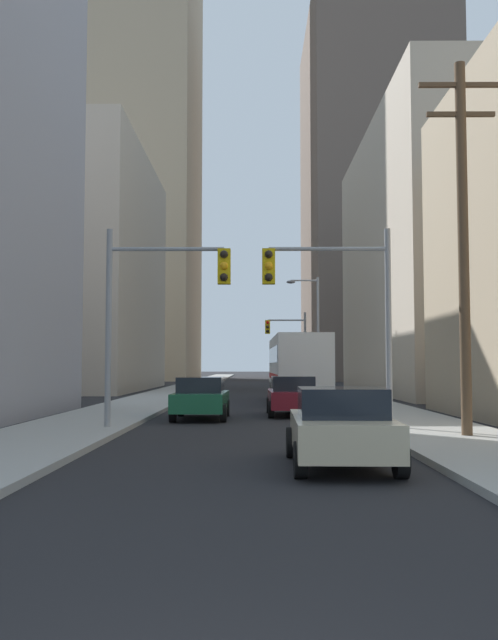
{
  "coord_description": "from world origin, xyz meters",
  "views": [
    {
      "loc": [
        0.14,
        -3.06,
        1.96
      ],
      "look_at": [
        0.0,
        20.13,
        3.47
      ],
      "focal_mm": 38.73,
      "sensor_mm": 36.0,
      "label": 1
    }
  ],
  "objects_px": {
    "sedan_maroon": "(292,396)",
    "city_bus": "(297,365)",
    "sedan_beige": "(341,427)",
    "traffic_signal_near_right": "(333,294)",
    "traffic_signal_near_left": "(162,295)",
    "sedan_green": "(201,398)",
    "traffic_signal_far_right": "(288,338)"
  },
  "relations": [
    {
      "from": "traffic_signal_near_left",
      "to": "traffic_signal_near_right",
      "type": "xyz_separation_m",
      "value": [
        5.08,
        0.0,
        0.01
      ]
    },
    {
      "from": "traffic_signal_far_right",
      "to": "sedan_green",
      "type": "bearing_deg",
      "value": -99.24
    },
    {
      "from": "sedan_maroon",
      "to": "sedan_beige",
      "type": "bearing_deg",
      "value": -89.33
    },
    {
      "from": "sedan_green",
      "to": "traffic_signal_near_right",
      "type": "distance_m",
      "value": 7.12
    },
    {
      "from": "city_bus",
      "to": "sedan_maroon",
      "type": "height_order",
      "value": "city_bus"
    },
    {
      "from": "sedan_maroon",
      "to": "traffic_signal_far_right",
      "type": "height_order",
      "value": "traffic_signal_far_right"
    },
    {
      "from": "sedan_maroon",
      "to": "traffic_signal_near_left",
      "type": "distance_m",
      "value": 8.42
    },
    {
      "from": "sedan_green",
      "to": "traffic_signal_far_right",
      "type": "height_order",
      "value": "traffic_signal_far_right"
    },
    {
      "from": "city_bus",
      "to": "sedan_maroon",
      "type": "relative_size",
      "value": 2.73
    },
    {
      "from": "sedan_maroon",
      "to": "traffic_signal_near_right",
      "type": "height_order",
      "value": "traffic_signal_near_right"
    },
    {
      "from": "sedan_beige",
      "to": "traffic_signal_near_right",
      "type": "height_order",
      "value": "traffic_signal_near_right"
    },
    {
      "from": "sedan_maroon",
      "to": "sedan_green",
      "type": "bearing_deg",
      "value": -151.8
    },
    {
      "from": "sedan_beige",
      "to": "traffic_signal_near_left",
      "type": "bearing_deg",
      "value": 122.14
    },
    {
      "from": "sedan_maroon",
      "to": "traffic_signal_near_left",
      "type": "height_order",
      "value": "traffic_signal_near_left"
    },
    {
      "from": "traffic_signal_far_right",
      "to": "sedan_maroon",
      "type": "bearing_deg",
      "value": -92.52
    },
    {
      "from": "sedan_maroon",
      "to": "city_bus",
      "type": "bearing_deg",
      "value": 85.29
    },
    {
      "from": "traffic_signal_near_right",
      "to": "sedan_green",
      "type": "bearing_deg",
      "value": 132.35
    },
    {
      "from": "city_bus",
      "to": "traffic_signal_near_right",
      "type": "distance_m",
      "value": 15.97
    },
    {
      "from": "city_bus",
      "to": "sedan_beige",
      "type": "relative_size",
      "value": 2.72
    },
    {
      "from": "sedan_green",
      "to": "city_bus",
      "type": "bearing_deg",
      "value": 69.49
    },
    {
      "from": "city_bus",
      "to": "traffic_signal_far_right",
      "type": "relative_size",
      "value": 1.92
    },
    {
      "from": "traffic_signal_near_left",
      "to": "traffic_signal_far_right",
      "type": "relative_size",
      "value": 1.0
    },
    {
      "from": "traffic_signal_near_left",
      "to": "sedan_beige",
      "type": "bearing_deg",
      "value": -57.86
    },
    {
      "from": "traffic_signal_near_right",
      "to": "city_bus",
      "type": "bearing_deg",
      "value": 90.3
    },
    {
      "from": "sedan_beige",
      "to": "traffic_signal_near_left",
      "type": "distance_m",
      "value": 8.87
    },
    {
      "from": "city_bus",
      "to": "sedan_green",
      "type": "relative_size",
      "value": 2.73
    },
    {
      "from": "traffic_signal_near_right",
      "to": "traffic_signal_far_right",
      "type": "xyz_separation_m",
      "value": [
        0.3,
        32.71,
        -0.03
      ]
    },
    {
      "from": "sedan_green",
      "to": "sedan_maroon",
      "type": "xyz_separation_m",
      "value": [
        3.41,
        1.83,
        0.0
      ]
    },
    {
      "from": "sedan_green",
      "to": "traffic_signal_near_right",
      "type": "xyz_separation_m",
      "value": [
        4.26,
        -4.67,
        3.27
      ]
    },
    {
      "from": "sedan_green",
      "to": "traffic_signal_far_right",
      "type": "relative_size",
      "value": 0.7
    },
    {
      "from": "sedan_beige",
      "to": "traffic_signal_far_right",
      "type": "height_order",
      "value": "traffic_signal_far_right"
    },
    {
      "from": "traffic_signal_near_right",
      "to": "sedan_beige",
      "type": "bearing_deg",
      "value": -95.68
    }
  ]
}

